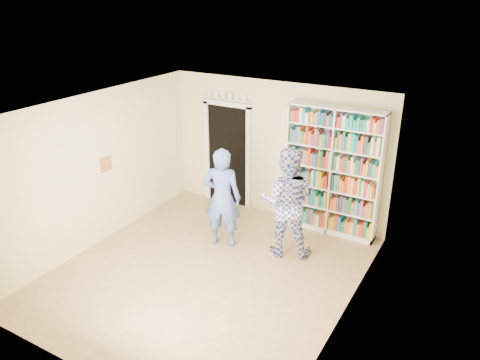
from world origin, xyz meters
name	(u,v)px	position (x,y,z in m)	size (l,w,h in m)	color
floor	(207,272)	(0.00, 0.00, 0.00)	(5.00, 5.00, 0.00)	#966E48
ceiling	(202,110)	(0.00, 0.00, 2.70)	(5.00, 5.00, 0.00)	white
wall_back	(276,151)	(0.00, 2.50, 1.35)	(4.50, 4.50, 0.00)	beige
wall_left	(97,170)	(-2.25, 0.00, 1.35)	(5.00, 5.00, 0.00)	beige
wall_right	(349,233)	(2.25, 0.00, 1.35)	(5.00, 5.00, 0.00)	beige
bookshelf	(333,171)	(1.22, 2.34, 1.21)	(1.74, 0.33, 2.40)	white
doorway	(228,150)	(-1.10, 2.48, 1.18)	(1.10, 0.08, 2.43)	black
wall_art	(106,164)	(-2.23, 0.20, 1.40)	(0.03, 0.25, 0.25)	brown
man_blue	(222,198)	(-0.26, 0.91, 0.91)	(0.66, 0.43, 1.82)	#4E67AD
man_plaid	(286,202)	(0.83, 1.21, 0.96)	(0.94, 0.73, 1.93)	navy
paper_sheet	(285,209)	(0.89, 1.03, 0.92)	(0.19, 0.01, 0.27)	white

